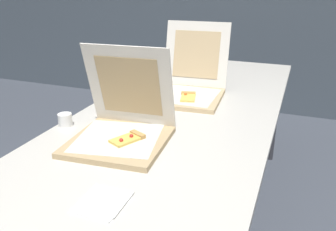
% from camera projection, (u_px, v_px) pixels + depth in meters
% --- Properties ---
extents(table, '(0.91, 2.42, 0.75)m').
position_uv_depth(table, '(177.00, 122.00, 1.75)').
color(table, beige).
rests_on(table, ground).
extents(pizza_box_front, '(0.39, 0.40, 0.38)m').
position_uv_depth(pizza_box_front, '(122.00, 129.00, 1.43)').
color(pizza_box_front, tan).
rests_on(pizza_box_front, table).
extents(pizza_box_middle, '(0.40, 0.48, 0.38)m').
position_uv_depth(pizza_box_middle, '(189.00, 87.00, 1.95)').
color(pizza_box_middle, tan).
rests_on(pizza_box_middle, table).
extents(cup_white_near_left, '(0.06, 0.06, 0.06)m').
position_uv_depth(cup_white_near_left, '(65.00, 120.00, 1.59)').
color(cup_white_near_left, white).
rests_on(cup_white_near_left, table).
extents(cup_white_near_center, '(0.06, 0.06, 0.06)m').
position_uv_depth(cup_white_near_center, '(103.00, 108.00, 1.72)').
color(cup_white_near_center, white).
rests_on(cup_white_near_center, table).
extents(cup_white_mid, '(0.06, 0.06, 0.06)m').
position_uv_depth(cup_white_mid, '(121.00, 98.00, 1.86)').
color(cup_white_mid, white).
rests_on(cup_white_mid, table).
extents(napkin_pile, '(0.14, 0.15, 0.01)m').
position_uv_depth(napkin_pile, '(103.00, 202.00, 1.06)').
color(napkin_pile, white).
rests_on(napkin_pile, table).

